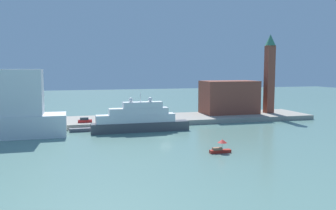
{
  "coord_description": "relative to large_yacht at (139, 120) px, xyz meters",
  "views": [
    {
      "loc": [
        -22.5,
        -83.78,
        16.96
      ],
      "look_at": [
        2.21,
        6.0,
        7.3
      ],
      "focal_mm": 38.12,
      "sensor_mm": 36.0,
      "label": 1
    }
  ],
  "objects": [
    {
      "name": "small_motorboat",
      "position": [
        11.21,
        -28.15,
        -2.05
      ],
      "size": [
        4.35,
        1.88,
        2.71
      ],
      "color": "#B22319",
      "rests_on": "ground"
    },
    {
      "name": "mooring_bollard",
      "position": [
        4.58,
        7.71,
        -1.41
      ],
      "size": [
        0.56,
        0.56,
        0.63
      ],
      "primitive_type": "cylinder",
      "color": "black",
      "rests_on": "quay_dock"
    },
    {
      "name": "person_figure",
      "position": [
        -9.38,
        11.07,
        -0.88
      ],
      "size": [
        0.36,
        0.36,
        1.81
      ],
      "color": "maroon",
      "rests_on": "quay_dock"
    },
    {
      "name": "quay_dock",
      "position": [
        4.9,
        16.05,
        -2.46
      ],
      "size": [
        110.0,
        18.62,
        1.46
      ],
      "primitive_type": "cube",
      "color": "gray",
      "rests_on": "ground"
    },
    {
      "name": "harbor_building",
      "position": [
        34.99,
        19.02,
        3.85
      ],
      "size": [
        18.41,
        10.91,
        11.16
      ],
      "primitive_type": "cube",
      "color": "brown",
      "rests_on": "quay_dock"
    },
    {
      "name": "bell_tower",
      "position": [
        48.89,
        16.55,
        12.8
      ],
      "size": [
        3.6,
        3.6,
        26.98
      ],
      "color": "brown",
      "rests_on": "quay_dock"
    },
    {
      "name": "parked_car",
      "position": [
        -13.83,
        10.69,
        -1.14
      ],
      "size": [
        3.91,
        1.68,
        1.36
      ],
      "color": "#B21E1E",
      "rests_on": "quay_dock"
    },
    {
      "name": "ground",
      "position": [
        4.9,
        -9.26,
        -3.18
      ],
      "size": [
        400.0,
        400.0,
        0.0
      ],
      "primitive_type": "plane",
      "color": "slate"
    },
    {
      "name": "work_barge",
      "position": [
        -15.34,
        3.91,
        -2.72
      ],
      "size": [
        5.57,
        1.44,
        0.93
      ],
      "primitive_type": "cube",
      "color": "#595966",
      "rests_on": "ground"
    },
    {
      "name": "large_yacht",
      "position": [
        0.0,
        0.0,
        0.0
      ],
      "size": [
        26.28,
        3.55,
        10.5
      ],
      "color": "#4C4C51",
      "rests_on": "ground"
    }
  ]
}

